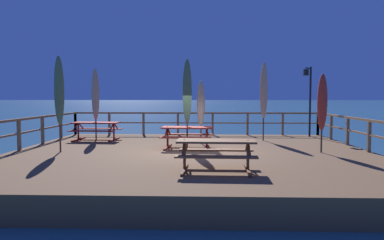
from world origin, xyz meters
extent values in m
plane|color=#2D5B6B|center=(0.00, 0.00, 0.00)|extent=(600.00, 600.00, 0.00)
cube|color=brown|center=(0.00, 0.00, 0.31)|extent=(12.03, 11.11, 0.63)
cube|color=brown|center=(0.00, 5.40, 1.68)|extent=(11.73, 0.09, 0.08)
cube|color=brown|center=(0.00, 5.40, 1.21)|extent=(11.73, 0.07, 0.06)
cube|color=brown|center=(-5.86, 5.40, 1.15)|extent=(0.10, 0.10, 1.05)
cube|color=brown|center=(-4.19, 5.40, 1.15)|extent=(0.10, 0.10, 1.05)
cube|color=brown|center=(-2.51, 5.40, 1.15)|extent=(0.10, 0.10, 1.05)
cube|color=brown|center=(-0.84, 5.40, 1.15)|extent=(0.10, 0.10, 1.05)
cube|color=brown|center=(0.84, 5.40, 1.15)|extent=(0.10, 0.10, 1.05)
cube|color=brown|center=(2.51, 5.40, 1.15)|extent=(0.10, 0.10, 1.05)
cube|color=brown|center=(4.19, 5.40, 1.15)|extent=(0.10, 0.10, 1.05)
cube|color=brown|center=(5.86, 5.40, 1.15)|extent=(0.10, 0.10, 1.05)
cube|color=brown|center=(-5.86, 0.00, 1.68)|extent=(0.09, 10.81, 0.08)
cube|color=brown|center=(-5.86, 0.00, 1.21)|extent=(0.07, 10.81, 0.06)
cube|color=brown|center=(-5.86, 0.00, 1.15)|extent=(0.10, 0.10, 1.05)
cube|color=brown|center=(-5.86, 1.80, 1.15)|extent=(0.10, 0.10, 1.05)
cube|color=brown|center=(-5.86, 3.60, 1.15)|extent=(0.10, 0.10, 1.05)
cube|color=brown|center=(-5.86, 5.40, 1.15)|extent=(0.10, 0.10, 1.05)
cube|color=brown|center=(5.86, 0.00, 1.68)|extent=(0.09, 10.81, 0.08)
cube|color=brown|center=(5.86, 0.00, 1.21)|extent=(0.07, 10.81, 0.06)
cube|color=brown|center=(5.86, 0.00, 1.15)|extent=(0.10, 0.10, 1.05)
cube|color=brown|center=(5.86, 1.80, 1.15)|extent=(0.10, 0.10, 1.05)
cube|color=brown|center=(5.86, 3.60, 1.15)|extent=(0.10, 0.10, 1.05)
cube|color=brown|center=(5.86, 5.40, 1.15)|extent=(0.10, 0.10, 1.05)
cube|color=maroon|center=(-4.13, 3.01, 1.37)|extent=(1.93, 0.85, 0.05)
cube|color=maroon|center=(-4.15, 2.45, 1.07)|extent=(1.91, 0.37, 0.04)
cube|color=maroon|center=(-4.10, 3.57, 1.07)|extent=(1.91, 0.37, 0.04)
cube|color=maroon|center=(-4.89, 3.05, 0.66)|extent=(0.14, 1.40, 0.06)
cylinder|color=maroon|center=(-4.89, 3.05, 1.00)|extent=(0.07, 0.07, 0.74)
cylinder|color=maroon|center=(-4.91, 2.77, 1.22)|extent=(0.08, 0.63, 0.37)
cylinder|color=maroon|center=(-4.88, 3.33, 1.22)|extent=(0.08, 0.63, 0.37)
cube|color=maroon|center=(-3.36, 2.98, 0.66)|extent=(0.14, 1.40, 0.06)
cylinder|color=maroon|center=(-3.36, 2.98, 1.00)|extent=(0.07, 0.07, 0.74)
cylinder|color=maroon|center=(-3.37, 2.70, 1.22)|extent=(0.08, 0.63, 0.37)
cylinder|color=maroon|center=(-3.35, 3.26, 1.22)|extent=(0.08, 0.63, 0.37)
cube|color=maroon|center=(-0.17, 0.72, 1.37)|extent=(1.81, 0.87, 0.05)
cube|color=maroon|center=(-0.21, 0.16, 1.07)|extent=(1.77, 0.39, 0.04)
cube|color=maroon|center=(-0.14, 1.28, 1.07)|extent=(1.77, 0.39, 0.04)
cube|color=maroon|center=(-0.87, 0.77, 0.66)|extent=(0.17, 1.40, 0.06)
cylinder|color=maroon|center=(-0.87, 0.77, 1.00)|extent=(0.07, 0.07, 0.74)
cylinder|color=maroon|center=(-0.89, 0.49, 1.22)|extent=(0.10, 0.63, 0.37)
cylinder|color=maroon|center=(-0.85, 1.05, 1.22)|extent=(0.10, 0.63, 0.37)
cube|color=maroon|center=(0.53, 0.68, 0.66)|extent=(0.17, 1.40, 0.06)
cylinder|color=maroon|center=(0.53, 0.68, 1.00)|extent=(0.07, 0.07, 0.74)
cylinder|color=maroon|center=(0.51, 0.40, 1.22)|extent=(0.10, 0.63, 0.37)
cylinder|color=maroon|center=(0.55, 0.96, 1.22)|extent=(0.10, 0.63, 0.37)
cube|color=brown|center=(0.73, -3.23, 1.37)|extent=(1.94, 0.82, 0.05)
cube|color=brown|center=(0.71, -3.79, 1.07)|extent=(1.92, 0.34, 0.04)
cube|color=brown|center=(0.75, -2.67, 1.07)|extent=(1.92, 0.34, 0.04)
cube|color=brown|center=(-0.05, -3.21, 0.66)|extent=(0.12, 1.40, 0.06)
cylinder|color=brown|center=(-0.05, -3.21, 1.00)|extent=(0.07, 0.07, 0.74)
cylinder|color=brown|center=(-0.05, -3.49, 1.22)|extent=(0.07, 0.63, 0.37)
cylinder|color=brown|center=(-0.04, -2.93, 1.22)|extent=(0.07, 0.63, 0.37)
cube|color=brown|center=(1.51, -3.26, 0.66)|extent=(0.12, 1.40, 0.06)
cylinder|color=brown|center=(1.51, -3.26, 1.00)|extent=(0.07, 0.07, 0.74)
cylinder|color=brown|center=(1.50, -3.54, 1.22)|extent=(0.07, 0.63, 0.37)
cylinder|color=brown|center=(1.52, -2.98, 1.22)|extent=(0.07, 0.63, 0.37)
cylinder|color=#4C3828|center=(-4.13, 3.04, 2.06)|extent=(0.06, 0.06, 2.86)
ellipsoid|color=tan|center=(-4.13, 3.04, 2.56)|extent=(0.32, 0.32, 2.17)
cylinder|color=#685B4C|center=(-4.13, 3.04, 2.40)|extent=(0.21, 0.21, 0.05)
cone|color=#4C3828|center=(-4.13, 3.04, 3.56)|extent=(0.10, 0.10, 0.14)
cylinder|color=#4C3828|center=(-0.17, 0.76, 2.13)|extent=(0.06, 0.06, 2.99)
ellipsoid|color=#4C704C|center=(-0.17, 0.76, 2.66)|extent=(0.32, 0.32, 2.27)
cylinder|color=#2D432D|center=(-0.17, 0.76, 2.48)|extent=(0.21, 0.21, 0.05)
cone|color=#4C3828|center=(-0.17, 0.76, 3.69)|extent=(0.10, 0.10, 0.14)
cylinder|color=#4C3828|center=(-4.33, -0.27, 2.13)|extent=(0.06, 0.06, 3.01)
ellipsoid|color=#4C704C|center=(-4.33, -0.27, 2.67)|extent=(0.32, 0.32, 2.29)
cylinder|color=#2D432D|center=(-4.33, -0.27, 2.49)|extent=(0.21, 0.21, 0.05)
cone|color=#4C3828|center=(-4.33, -0.27, 3.71)|extent=(0.10, 0.10, 0.14)
cylinder|color=#4C3828|center=(0.30, 2.10, 1.79)|extent=(0.06, 0.06, 2.32)
ellipsoid|color=#CCB793|center=(0.30, 2.10, 2.20)|extent=(0.32, 0.32, 1.77)
cylinder|color=#7A6E58|center=(0.30, 2.10, 2.07)|extent=(0.21, 0.21, 0.05)
cone|color=#4C3828|center=(0.30, 2.10, 3.02)|extent=(0.10, 0.10, 0.14)
cylinder|color=#4C3828|center=(4.27, -0.13, 1.85)|extent=(0.06, 0.06, 2.43)
ellipsoid|color=#A33328|center=(4.27, -0.13, 2.28)|extent=(0.32, 0.32, 1.85)
cylinder|color=maroon|center=(4.27, -0.13, 2.14)|extent=(0.21, 0.21, 0.05)
cone|color=#4C3828|center=(4.27, -0.13, 3.13)|extent=(0.10, 0.10, 0.14)
cylinder|color=#4C3828|center=(2.91, 3.17, 2.18)|extent=(0.06, 0.06, 3.09)
ellipsoid|color=tan|center=(2.91, 3.17, 2.72)|extent=(0.32, 0.32, 2.35)
cylinder|color=#71614F|center=(2.91, 3.17, 2.55)|extent=(0.21, 0.21, 0.05)
cone|color=#4C3828|center=(2.91, 3.17, 3.79)|extent=(0.10, 0.10, 0.14)
cylinder|color=black|center=(5.31, 4.85, 2.23)|extent=(0.09, 0.09, 3.20)
cylinder|color=black|center=(5.14, 4.64, 3.75)|extent=(0.39, 0.47, 0.06)
cube|color=black|center=(4.98, 4.42, 3.55)|extent=(0.20, 0.20, 0.28)
sphere|color=#F4E08C|center=(4.98, 4.42, 3.55)|extent=(0.14, 0.14, 0.14)
camera|label=1|loc=(0.45, -12.08, 2.44)|focal=34.01mm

